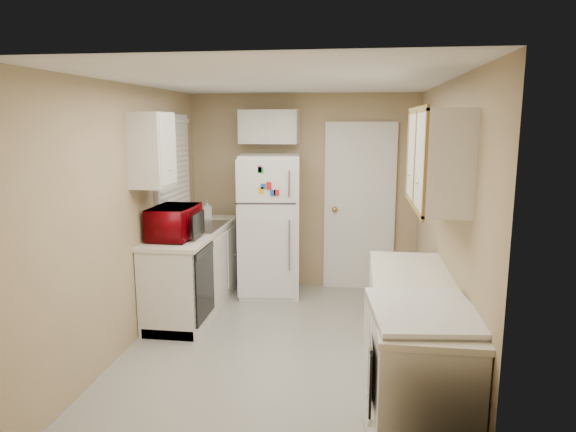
# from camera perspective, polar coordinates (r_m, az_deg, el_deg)

# --- Properties ---
(floor) EXTENTS (3.80, 3.80, 0.00)m
(floor) POSITION_cam_1_polar(r_m,az_deg,el_deg) (4.91, -0.81, -14.40)
(floor) COLOR #B1AFA6
(floor) RESTS_ON ground
(ceiling) EXTENTS (3.80, 3.80, 0.00)m
(ceiling) POSITION_cam_1_polar(r_m,az_deg,el_deg) (4.46, -0.90, 14.77)
(ceiling) COLOR white
(ceiling) RESTS_ON floor
(wall_left) EXTENTS (3.80, 3.80, 0.00)m
(wall_left) POSITION_cam_1_polar(r_m,az_deg,el_deg) (4.94, -17.12, -0.08)
(wall_left) COLOR tan
(wall_left) RESTS_ON floor
(wall_right) EXTENTS (3.80, 3.80, 0.00)m
(wall_right) POSITION_cam_1_polar(r_m,az_deg,el_deg) (4.55, 16.88, -0.96)
(wall_right) COLOR tan
(wall_right) RESTS_ON floor
(wall_back) EXTENTS (2.80, 2.80, 0.00)m
(wall_back) POSITION_cam_1_polar(r_m,az_deg,el_deg) (6.40, 1.70, 2.71)
(wall_back) COLOR tan
(wall_back) RESTS_ON floor
(wall_front) EXTENTS (2.80, 2.80, 0.00)m
(wall_front) POSITION_cam_1_polar(r_m,az_deg,el_deg) (2.73, -6.88, -8.11)
(wall_front) COLOR tan
(wall_front) RESTS_ON floor
(left_counter) EXTENTS (0.60, 1.80, 0.90)m
(left_counter) POSITION_cam_1_polar(r_m,az_deg,el_deg) (5.82, -10.31, -5.81)
(left_counter) COLOR silver
(left_counter) RESTS_ON floor
(dishwasher) EXTENTS (0.03, 0.58, 0.72)m
(dishwasher) POSITION_cam_1_polar(r_m,az_deg,el_deg) (5.18, -9.30, -7.38)
(dishwasher) COLOR black
(dishwasher) RESTS_ON floor
(sink) EXTENTS (0.54, 0.74, 0.16)m
(sink) POSITION_cam_1_polar(r_m,az_deg,el_deg) (5.86, -9.99, -1.55)
(sink) COLOR gray
(sink) RESTS_ON left_counter
(microwave) EXTENTS (0.59, 0.33, 0.39)m
(microwave) POSITION_cam_1_polar(r_m,az_deg,el_deg) (5.29, -12.51, -0.84)
(microwave) COLOR maroon
(microwave) RESTS_ON left_counter
(soap_bottle) EXTENTS (0.13, 0.13, 0.22)m
(soap_bottle) POSITION_cam_1_polar(r_m,az_deg,el_deg) (6.36, -8.96, 0.72)
(soap_bottle) COLOR beige
(soap_bottle) RESTS_ON left_counter
(window_blinds) EXTENTS (0.10, 0.98, 1.08)m
(window_blinds) POSITION_cam_1_polar(r_m,az_deg,el_deg) (5.84, -12.66, 5.66)
(window_blinds) COLOR silver
(window_blinds) RESTS_ON wall_left
(upper_cabinet_left) EXTENTS (0.30, 0.45, 0.70)m
(upper_cabinet_left) POSITION_cam_1_polar(r_m,az_deg,el_deg) (5.01, -14.87, 7.10)
(upper_cabinet_left) COLOR silver
(upper_cabinet_left) RESTS_ON wall_left
(refrigerator) EXTENTS (0.76, 0.74, 1.68)m
(refrigerator) POSITION_cam_1_polar(r_m,az_deg,el_deg) (6.15, -1.98, -1.01)
(refrigerator) COLOR white
(refrigerator) RESTS_ON floor
(cabinet_over_fridge) EXTENTS (0.70, 0.30, 0.40)m
(cabinet_over_fridge) POSITION_cam_1_polar(r_m,az_deg,el_deg) (6.24, -2.12, 9.88)
(cabinet_over_fridge) COLOR silver
(cabinet_over_fridge) RESTS_ON wall_back
(interior_door) EXTENTS (0.86, 0.06, 2.08)m
(interior_door) POSITION_cam_1_polar(r_m,az_deg,el_deg) (6.35, 7.94, 0.91)
(interior_door) COLOR white
(interior_door) RESTS_ON floor
(right_counter) EXTENTS (0.60, 2.00, 0.90)m
(right_counter) POSITION_cam_1_polar(r_m,az_deg,el_deg) (3.97, 13.71, -13.84)
(right_counter) COLOR silver
(right_counter) RESTS_ON floor
(stove) EXTENTS (0.72, 0.85, 0.95)m
(stove) POSITION_cam_1_polar(r_m,az_deg,el_deg) (3.48, 14.57, -17.10)
(stove) COLOR white
(stove) RESTS_ON floor
(upper_cabinet_right) EXTENTS (0.30, 1.20, 0.70)m
(upper_cabinet_right) POSITION_cam_1_polar(r_m,az_deg,el_deg) (3.95, 16.30, 6.20)
(upper_cabinet_right) COLOR silver
(upper_cabinet_right) RESTS_ON wall_right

